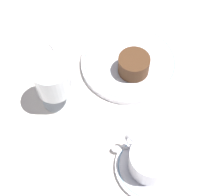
{
  "coord_description": "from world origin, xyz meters",
  "views": [
    {
      "loc": [
        -0.3,
        0.33,
        0.59
      ],
      "look_at": [
        -0.06,
        0.1,
        0.04
      ],
      "focal_mm": 50.0,
      "sensor_mm": 36.0,
      "label": 1
    }
  ],
  "objects_px": {
    "wine_glass": "(53,81)",
    "fork": "(78,35)",
    "dinner_plate": "(131,63)",
    "dessert_cake": "(133,65)",
    "coffee_cup": "(151,160)"
  },
  "relations": [
    {
      "from": "wine_glass",
      "to": "dinner_plate",
      "type": "bearing_deg",
      "value": -103.94
    },
    {
      "from": "dinner_plate",
      "to": "fork",
      "type": "xyz_separation_m",
      "value": [
        0.16,
        0.03,
        -0.01
      ]
    },
    {
      "from": "dinner_plate",
      "to": "fork",
      "type": "height_order",
      "value": "dinner_plate"
    },
    {
      "from": "fork",
      "to": "wine_glass",
      "type": "bearing_deg",
      "value": 125.75
    },
    {
      "from": "dinner_plate",
      "to": "dessert_cake",
      "type": "relative_size",
      "value": 3.23
    },
    {
      "from": "wine_glass",
      "to": "coffee_cup",
      "type": "bearing_deg",
      "value": -172.96
    },
    {
      "from": "wine_glass",
      "to": "dessert_cake",
      "type": "height_order",
      "value": "wine_glass"
    },
    {
      "from": "wine_glass",
      "to": "fork",
      "type": "height_order",
      "value": "wine_glass"
    },
    {
      "from": "coffee_cup",
      "to": "fork",
      "type": "height_order",
      "value": "coffee_cup"
    },
    {
      "from": "coffee_cup",
      "to": "fork",
      "type": "distance_m",
      "value": 0.38
    },
    {
      "from": "wine_glass",
      "to": "fork",
      "type": "bearing_deg",
      "value": -54.25
    },
    {
      "from": "coffee_cup",
      "to": "dinner_plate",
      "type": "bearing_deg",
      "value": -38.03
    },
    {
      "from": "wine_glass",
      "to": "dessert_cake",
      "type": "bearing_deg",
      "value": -111.84
    },
    {
      "from": "wine_glass",
      "to": "fork",
      "type": "xyz_separation_m",
      "value": [
        0.11,
        -0.16,
        -0.07
      ]
    },
    {
      "from": "coffee_cup",
      "to": "wine_glass",
      "type": "height_order",
      "value": "wine_glass"
    }
  ]
}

